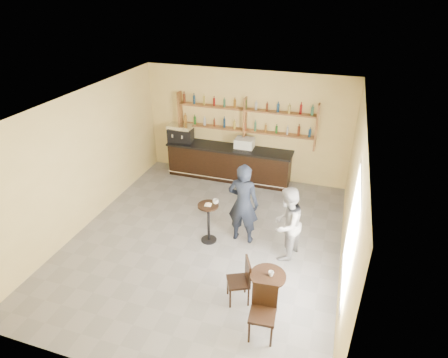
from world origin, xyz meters
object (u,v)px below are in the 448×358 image
(cafe_table, at_px, (267,292))
(chair_south, at_px, (262,314))
(patron_second, at_px, (287,224))
(pastry_case, at_px, (245,144))
(man_main, at_px, (243,204))
(espresso_machine, at_px, (181,133))
(bar_counter, at_px, (229,163))
(chair_west, at_px, (238,281))
(pedestal_table, at_px, (209,223))

(cafe_table, distance_m, chair_south, 0.61)
(cafe_table, distance_m, patron_second, 1.65)
(pastry_case, relative_size, chair_south, 0.55)
(cafe_table, xyz_separation_m, patron_second, (0.06, 1.59, 0.43))
(pastry_case, xyz_separation_m, man_main, (0.73, -2.81, -0.21))
(espresso_machine, height_order, cafe_table, espresso_machine)
(bar_counter, bearing_deg, chair_south, -67.37)
(bar_counter, relative_size, cafe_table, 4.62)
(cafe_table, bearing_deg, espresso_machine, 128.09)
(bar_counter, relative_size, pastry_case, 6.78)
(bar_counter, xyz_separation_m, pastry_case, (0.46, 0.00, 0.67))
(chair_west, height_order, chair_south, chair_south)
(chair_south, bearing_deg, cafe_table, 90.72)
(chair_south, bearing_deg, man_main, 108.17)
(bar_counter, xyz_separation_m, pedestal_table, (0.47, -3.10, -0.02))
(cafe_table, height_order, patron_second, patron_second)
(bar_counter, height_order, pastry_case, pastry_case)
(man_main, distance_m, chair_south, 2.72)
(pedestal_table, bearing_deg, chair_south, -51.69)
(pastry_case, distance_m, chair_west, 4.84)
(cafe_table, height_order, chair_south, chair_south)
(bar_counter, relative_size, espresso_machine, 5.13)
(bar_counter, xyz_separation_m, chair_south, (2.21, -5.29, -0.01))
(espresso_machine, distance_m, patron_second, 4.88)
(man_main, distance_m, patron_second, 1.07)
(pedestal_table, bearing_deg, cafe_table, -43.46)
(espresso_machine, height_order, chair_west, espresso_machine)
(bar_counter, bearing_deg, pastry_case, 0.00)
(chair_south, bearing_deg, pastry_case, 104.17)
(espresso_machine, relative_size, man_main, 0.38)
(bar_counter, relative_size, man_main, 1.93)
(pedestal_table, bearing_deg, pastry_case, 90.12)
(cafe_table, xyz_separation_m, chair_west, (-0.55, 0.05, 0.05))
(espresso_machine, xyz_separation_m, pastry_case, (1.99, 0.00, -0.09))
(bar_counter, bearing_deg, espresso_machine, 180.00)
(pastry_case, xyz_separation_m, cafe_table, (1.69, -4.69, -0.77))
(bar_counter, distance_m, pastry_case, 0.81)
(cafe_table, bearing_deg, man_main, 117.11)
(cafe_table, xyz_separation_m, chair_south, (0.05, -0.60, 0.09))
(patron_second, bearing_deg, pedestal_table, -73.13)
(pastry_case, bearing_deg, cafe_table, -80.04)
(espresso_machine, bearing_deg, pedestal_table, -66.36)
(cafe_table, relative_size, chair_west, 0.88)
(bar_counter, distance_m, patron_second, 3.83)
(pastry_case, distance_m, pedestal_table, 3.17)
(pedestal_table, xyz_separation_m, chair_west, (1.14, -1.55, -0.02))
(bar_counter, xyz_separation_m, cafe_table, (2.16, -4.69, -0.10))
(bar_counter, xyz_separation_m, espresso_machine, (-1.52, 0.00, 0.76))
(bar_counter, distance_m, pedestal_table, 3.13)
(espresso_machine, height_order, man_main, man_main)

